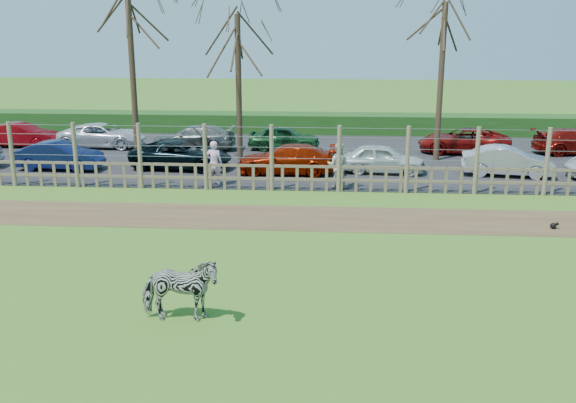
# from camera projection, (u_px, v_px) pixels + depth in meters

# --- Properties ---
(ground) EXTENTS (120.00, 120.00, 0.00)m
(ground) POSITION_uv_depth(u_px,v_px,m) (242.00, 268.00, 16.48)
(ground) COLOR olive
(ground) RESTS_ON ground
(dirt_strip) EXTENTS (34.00, 2.80, 0.01)m
(dirt_strip) POSITION_uv_depth(u_px,v_px,m) (262.00, 217.00, 20.81)
(dirt_strip) COLOR brown
(dirt_strip) RESTS_ON ground
(asphalt) EXTENTS (44.00, 13.00, 0.04)m
(asphalt) POSITION_uv_depth(u_px,v_px,m) (285.00, 156.00, 30.42)
(asphalt) COLOR #232326
(asphalt) RESTS_ON ground
(hedge) EXTENTS (46.00, 2.00, 1.10)m
(hedge) POSITION_uv_depth(u_px,v_px,m) (294.00, 123.00, 37.01)
(hedge) COLOR #1E4716
(hedge) RESTS_ON ground
(fence) EXTENTS (30.16, 0.16, 2.50)m
(fence) POSITION_uv_depth(u_px,v_px,m) (272.00, 170.00, 23.96)
(fence) COLOR brown
(fence) RESTS_ON ground
(tree_left) EXTENTS (4.80, 4.80, 7.88)m
(tree_left) POSITION_uv_depth(u_px,v_px,m) (130.00, 35.00, 27.46)
(tree_left) COLOR #3D2B1E
(tree_left) RESTS_ON ground
(tree_mid) EXTENTS (4.80, 4.80, 6.83)m
(tree_mid) POSITION_uv_depth(u_px,v_px,m) (238.00, 52.00, 28.31)
(tree_mid) COLOR #3D2B1E
(tree_mid) RESTS_ON ground
(tree_right) EXTENTS (4.80, 4.80, 7.35)m
(tree_right) POSITION_uv_depth(u_px,v_px,m) (443.00, 44.00, 28.07)
(tree_right) COLOR #3D2B1E
(tree_right) RESTS_ON ground
(zebra) EXTENTS (1.71, 0.86, 1.41)m
(zebra) POSITION_uv_depth(u_px,v_px,m) (180.00, 290.00, 13.33)
(zebra) COLOR gray
(zebra) RESTS_ON ground
(visitor_a) EXTENTS (0.63, 0.42, 1.72)m
(visitor_a) POSITION_uv_depth(u_px,v_px,m) (214.00, 163.00, 24.67)
(visitor_a) COLOR #E8B3D9
(visitor_a) RESTS_ON asphalt
(visitor_b) EXTENTS (0.93, 0.77, 1.72)m
(visitor_b) POSITION_uv_depth(u_px,v_px,m) (338.00, 165.00, 24.25)
(visitor_b) COLOR beige
(visitor_b) RESTS_ON asphalt
(crow) EXTENTS (0.26, 0.19, 0.21)m
(crow) POSITION_uv_depth(u_px,v_px,m) (554.00, 226.00, 19.59)
(crow) COLOR black
(crow) RESTS_ON ground
(car_1) EXTENTS (3.70, 1.44, 1.20)m
(car_1) POSITION_uv_depth(u_px,v_px,m) (60.00, 156.00, 27.35)
(car_1) COLOR #101B4E
(car_1) RESTS_ON asphalt
(car_2) EXTENTS (4.48, 2.38, 1.20)m
(car_2) POSITION_uv_depth(u_px,v_px,m) (181.00, 155.00, 27.56)
(car_2) COLOR black
(car_2) RESTS_ON asphalt
(car_3) EXTENTS (4.14, 1.70, 1.20)m
(car_3) POSITION_uv_depth(u_px,v_px,m) (287.00, 159.00, 26.65)
(car_3) COLOR #921903
(car_3) RESTS_ON asphalt
(car_4) EXTENTS (3.61, 1.66, 1.20)m
(car_4) POSITION_uv_depth(u_px,v_px,m) (382.00, 159.00, 26.78)
(car_4) COLOR silver
(car_4) RESTS_ON asphalt
(car_5) EXTENTS (3.78, 1.74, 1.20)m
(car_5) POSITION_uv_depth(u_px,v_px,m) (508.00, 161.00, 26.25)
(car_5) COLOR #B8B2BF
(car_5) RESTS_ON asphalt
(car_7) EXTENTS (3.66, 1.32, 1.20)m
(car_7) POSITION_uv_depth(u_px,v_px,m) (22.00, 135.00, 32.50)
(car_7) COLOR maroon
(car_7) RESTS_ON asphalt
(car_8) EXTENTS (4.34, 2.03, 1.20)m
(car_8) POSITION_uv_depth(u_px,v_px,m) (103.00, 135.00, 32.41)
(car_8) COLOR silver
(car_8) RESTS_ON asphalt
(car_9) EXTENTS (4.18, 1.79, 1.20)m
(car_9) POSITION_uv_depth(u_px,v_px,m) (194.00, 138.00, 31.77)
(car_9) COLOR slate
(car_9) RESTS_ON asphalt
(car_10) EXTENTS (3.53, 1.43, 1.20)m
(car_10) POSITION_uv_depth(u_px,v_px,m) (284.00, 138.00, 31.73)
(car_10) COLOR #1C4F25
(car_10) RESTS_ON asphalt
(car_12) EXTENTS (4.51, 2.44, 1.20)m
(car_12) POSITION_uv_depth(u_px,v_px,m) (464.00, 141.00, 30.89)
(car_12) COLOR maroon
(car_12) RESTS_ON asphalt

